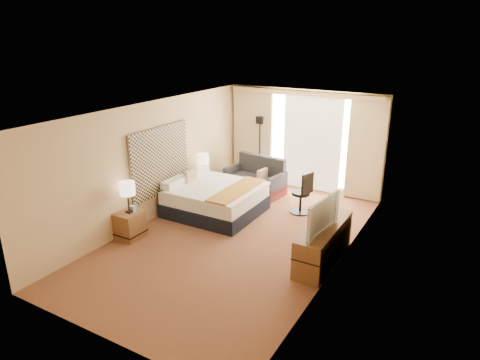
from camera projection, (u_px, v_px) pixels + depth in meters
The scene contains 21 objects.
floor at pixel (236, 238), 8.69m from camera, with size 4.20×7.00×0.02m, color maroon.
ceiling at pixel (236, 110), 7.84m from camera, with size 4.20×7.00×0.02m, color white.
wall_back at pixel (304, 140), 11.13m from camera, with size 4.20×0.02×2.60m, color #E9BD8E.
wall_front at pixel (96, 254), 5.40m from camera, with size 4.20×0.02×2.60m, color #E9BD8E.
wall_left at pixel (153, 162), 9.26m from camera, with size 0.02×7.00×2.60m, color #E9BD8E.
wall_right at pixel (342, 197), 7.28m from camera, with size 0.02×7.00×2.60m, color #E9BD8E.
headboard at pixel (160, 161), 9.41m from camera, with size 0.06×1.85×1.50m, color black.
nightstand_left at pixel (130, 225), 8.62m from camera, with size 0.45×0.52×0.55m, color brown.
nightstand_right at pixel (201, 188), 10.67m from camera, with size 0.45×0.52×0.55m, color brown.
media_dresser at pixel (324, 243), 7.72m from camera, with size 0.50×1.80×0.70m, color brown.
window at pixel (313, 140), 10.99m from camera, with size 2.30×0.02×2.30m, color silver.
curtains at pixel (302, 137), 11.01m from camera, with size 4.12×0.19×2.56m.
bed at pixel (215, 199), 9.78m from camera, with size 1.94×1.78×0.94m.
loveseat at pixel (256, 181), 11.04m from camera, with size 1.58×0.98×0.93m.
floor_lamp at pixel (260, 136), 11.53m from camera, with size 0.23×0.23×1.84m.
desk_chair at pixel (303, 195), 9.75m from camera, with size 0.48×0.48×0.99m.
lamp_left at pixel (127, 189), 8.36m from camera, with size 0.31×0.31×0.65m.
lamp_right at pixel (203, 159), 10.43m from camera, with size 0.28×0.28×0.60m.
tissue_box at pixel (133, 208), 8.59m from camera, with size 0.12×0.12×0.11m, color #7B96BF.
telephone at pixel (206, 175), 10.63m from camera, with size 0.19×0.15×0.07m, color black.
television at pixel (318, 214), 7.30m from camera, with size 1.09×0.14×0.63m, color black.
Camera 1 is at (3.96, -6.75, 3.96)m, focal length 32.00 mm.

